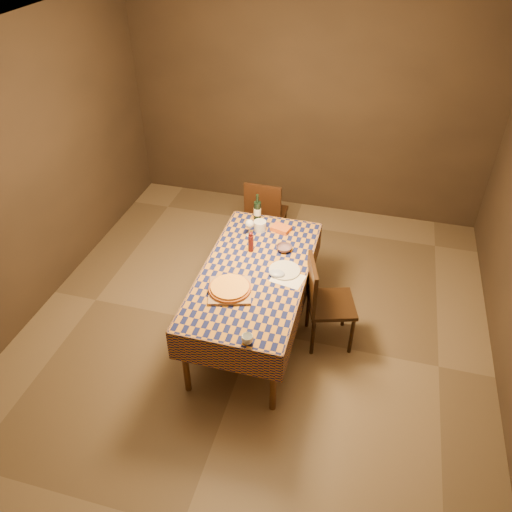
% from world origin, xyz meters
% --- Properties ---
extents(room, '(5.00, 5.10, 2.70)m').
position_xyz_m(room, '(0.00, 0.00, 1.35)').
color(room, brown).
rests_on(room, ground).
extents(dining_table, '(0.94, 1.84, 0.77)m').
position_xyz_m(dining_table, '(0.00, 0.00, 0.69)').
color(dining_table, brown).
rests_on(dining_table, ground).
extents(cutting_board, '(0.44, 0.44, 0.02)m').
position_xyz_m(cutting_board, '(-0.13, -0.32, 0.78)').
color(cutting_board, '#996D47').
rests_on(cutting_board, dining_table).
extents(pizza, '(0.47, 0.47, 0.04)m').
position_xyz_m(pizza, '(-0.13, -0.32, 0.81)').
color(pizza, '#A34F1B').
rests_on(pizza, cutting_board).
extents(pepper_mill, '(0.06, 0.06, 0.21)m').
position_xyz_m(pepper_mill, '(-0.11, 0.28, 0.87)').
color(pepper_mill, '#511413').
rests_on(pepper_mill, dining_table).
extents(bowl, '(0.17, 0.17, 0.05)m').
position_xyz_m(bowl, '(0.19, 0.37, 0.79)').
color(bowl, '#654A54').
rests_on(bowl, dining_table).
extents(wine_glass, '(0.09, 0.09, 0.18)m').
position_xyz_m(wine_glass, '(-0.19, 0.53, 0.90)').
color(wine_glass, silver).
rests_on(wine_glass, dining_table).
extents(wine_bottle, '(0.09, 0.09, 0.30)m').
position_xyz_m(wine_bottle, '(-0.19, 0.81, 0.88)').
color(wine_bottle, black).
rests_on(wine_bottle, dining_table).
extents(deli_tub, '(0.14, 0.14, 0.10)m').
position_xyz_m(deli_tub, '(-0.12, 0.64, 0.82)').
color(deli_tub, silver).
rests_on(deli_tub, dining_table).
extents(takeout_container, '(0.21, 0.17, 0.05)m').
position_xyz_m(takeout_container, '(0.09, 0.69, 0.79)').
color(takeout_container, '#CF591B').
rests_on(takeout_container, dining_table).
extents(white_plate, '(0.33, 0.33, 0.02)m').
position_xyz_m(white_plate, '(0.26, 0.07, 0.78)').
color(white_plate, silver).
rests_on(white_plate, dining_table).
extents(tumbler, '(0.10, 0.10, 0.07)m').
position_xyz_m(tumbler, '(0.17, -0.85, 0.81)').
color(tumbler, white).
rests_on(tumbler, dining_table).
extents(flour_patch, '(0.31, 0.26, 0.00)m').
position_xyz_m(flour_patch, '(0.31, -0.03, 0.77)').
color(flour_patch, white).
rests_on(flour_patch, dining_table).
extents(flour_bag, '(0.17, 0.15, 0.04)m').
position_xyz_m(flour_bag, '(0.21, -0.01, 0.79)').
color(flour_bag, '#A2B1CF').
rests_on(flour_bag, dining_table).
extents(chair_far, '(0.43, 0.44, 0.93)m').
position_xyz_m(chair_far, '(-0.24, 1.36, 0.52)').
color(chair_far, black).
rests_on(chair_far, ground).
extents(chair_right, '(0.53, 0.53, 0.93)m').
position_xyz_m(chair_right, '(0.63, 0.06, 0.52)').
color(chair_right, black).
rests_on(chair_right, ground).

